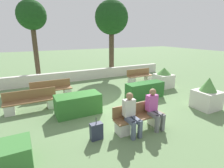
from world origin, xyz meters
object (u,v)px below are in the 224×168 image
(bench_front, at_px, (139,119))
(planter_corner_left, at_px, (207,95))
(bench_left_side, at_px, (31,103))
(bench_right_side, at_px, (140,77))
(suitcase, at_px, (96,131))
(person_seated_woman, at_px, (131,112))
(tree_leftmost, at_px, (32,17))
(bench_back, at_px, (52,91))
(person_seated_man, at_px, (154,107))
(tree_center_left, at_px, (111,19))
(planter_corner_right, at_px, (164,78))

(bench_front, height_order, planter_corner_left, planter_corner_left)
(bench_left_side, bearing_deg, bench_right_side, 14.20)
(planter_corner_left, xyz_separation_m, suitcase, (-5.08, -0.03, -0.32))
(bench_left_side, xyz_separation_m, person_seated_woman, (2.73, -3.36, 0.41))
(bench_right_side, height_order, tree_leftmost, tree_leftmost)
(bench_left_side, xyz_separation_m, bench_back, (1.01, 1.21, -0.00))
(person_seated_man, xyz_separation_m, tree_center_left, (2.66, 8.41, 3.47))
(planter_corner_right, bearing_deg, person_seated_woman, -142.87)
(bench_back, distance_m, suitcase, 4.42)
(person_seated_woman, bearing_deg, tree_leftmost, 103.16)
(person_seated_man, bearing_deg, bench_left_side, 137.30)
(bench_front, relative_size, planter_corner_left, 1.32)
(bench_front, bearing_deg, person_seated_man, -15.48)
(planter_corner_right, xyz_separation_m, suitcase, (-5.65, -3.26, -0.30))
(bench_right_side, height_order, person_seated_man, person_seated_man)
(suitcase, height_order, tree_leftmost, tree_leftmost)
(tree_center_left, bearing_deg, bench_front, -110.83)
(person_seated_woman, bearing_deg, tree_center_left, 67.00)
(bench_right_side, relative_size, tree_leftmost, 0.35)
(bench_front, distance_m, bench_left_side, 4.50)
(bench_right_side, xyz_separation_m, tree_leftmost, (-5.97, 3.47, 3.78))
(person_seated_woman, relative_size, planter_corner_left, 0.99)
(person_seated_man, xyz_separation_m, suitcase, (-2.01, 0.19, -0.49))
(tree_leftmost, bearing_deg, person_seated_woman, -76.84)
(person_seated_woman, bearing_deg, planter_corner_left, 3.12)
(bench_right_side, relative_size, person_seated_man, 1.32)
(bench_front, relative_size, person_seated_woman, 1.33)
(tree_leftmost, bearing_deg, bench_front, -73.94)
(bench_back, xyz_separation_m, planter_corner_left, (5.70, -4.35, 0.25))
(suitcase, bearing_deg, bench_back, 98.11)
(bench_left_side, bearing_deg, planter_corner_left, -25.02)
(bench_left_side, xyz_separation_m, planter_corner_right, (7.28, 0.09, 0.23))
(bench_left_side, distance_m, suitcase, 3.56)
(person_seated_man, bearing_deg, person_seated_woman, -180.00)
(bench_front, xyz_separation_m, tree_leftmost, (-2.41, 8.38, 3.78))
(bench_back, height_order, tree_center_left, tree_center_left)
(person_seated_woman, xyz_separation_m, tree_center_left, (3.57, 8.41, 3.47))
(person_seated_man, bearing_deg, planter_corner_right, 43.42)
(bench_right_side, height_order, bench_back, same)
(bench_left_side, height_order, bench_right_side, same)
(bench_front, xyz_separation_m, planter_corner_left, (3.56, 0.08, 0.26))
(bench_back, xyz_separation_m, person_seated_woman, (1.72, -4.57, 0.42))
(bench_front, bearing_deg, tree_center_left, 69.17)
(tree_leftmost, bearing_deg, bench_right_side, -30.13)
(planter_corner_right, xyz_separation_m, tree_center_left, (-0.99, 4.96, 3.65))
(planter_corner_right, bearing_deg, bench_back, 169.91)
(suitcase, bearing_deg, person_seated_man, -5.40)
(person_seated_man, bearing_deg, tree_center_left, 72.46)
(bench_left_side, relative_size, bench_right_side, 1.16)
(person_seated_man, distance_m, suitcase, 2.07)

